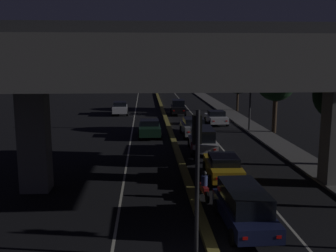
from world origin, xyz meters
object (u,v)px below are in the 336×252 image
at_px(traffic_light_left_of_median, 197,159).
at_px(car_white_fifth, 216,117).
at_px(car_white_third, 202,139).
at_px(car_silver_fourth, 193,127).
at_px(car_taxi_yellow_second, 223,166).
at_px(car_black_sixth, 178,107).
at_px(street_lamp, 246,84).
at_px(car_white_second_oncoming, 120,108).
at_px(car_dark_blue_lead, 244,206).
at_px(motorcycle_red_filtering_near, 204,187).
at_px(car_dark_green_lead_oncoming, 150,128).
at_px(motorcycle_black_filtering_mid, 193,150).

xyz_separation_m(traffic_light_left_of_median, car_white_fifth, (5.69, 27.35, -2.80)).
height_order(car_white_third, car_silver_fourth, car_white_third).
bearing_deg(car_taxi_yellow_second, car_black_sixth, 2.54).
relative_size(street_lamp, car_black_sixth, 1.81).
height_order(traffic_light_left_of_median, car_white_fifth, traffic_light_left_of_median).
relative_size(street_lamp, car_taxi_yellow_second, 1.71).
distance_m(car_taxi_yellow_second, car_white_second_oncoming, 27.50).
bearing_deg(car_dark_blue_lead, traffic_light_left_of_median, 134.72).
xyz_separation_m(car_dark_blue_lead, motorcycle_red_filtering_near, (-1.12, 3.35, -0.29)).
xyz_separation_m(car_white_fifth, car_dark_green_lead_oncoming, (-7.00, -6.15, 0.04)).
bearing_deg(car_black_sixth, motorcycle_red_filtering_near, 179.86).
bearing_deg(street_lamp, car_dark_blue_lead, -104.47).
bearing_deg(traffic_light_left_of_median, car_white_second_oncoming, 97.64).
bearing_deg(car_taxi_yellow_second, car_white_fifth, -7.37).
bearing_deg(car_dark_blue_lead, street_lamp, -15.71).
relative_size(car_white_second_oncoming, motorcycle_black_filtering_mid, 2.37).
relative_size(car_white_third, motorcycle_black_filtering_mid, 2.60).
height_order(car_taxi_yellow_second, car_dark_green_lead_oncoming, car_dark_green_lead_oncoming).
xyz_separation_m(car_black_sixth, motorcycle_red_filtering_near, (-1.19, -29.02, -0.33)).
height_order(car_white_third, car_white_fifth, car_white_third).
height_order(traffic_light_left_of_median, motorcycle_black_filtering_mid, traffic_light_left_of_median).
distance_m(car_white_fifth, motorcycle_red_filtering_near, 22.12).
distance_m(traffic_light_left_of_median, car_white_second_oncoming, 35.62).
height_order(car_dark_blue_lead, car_white_fifth, car_dark_blue_lead).
bearing_deg(car_dark_green_lead_oncoming, car_silver_fourth, 90.11).
bearing_deg(car_taxi_yellow_second, car_white_third, 3.30).
bearing_deg(car_black_sixth, traffic_light_left_of_median, 178.35).
bearing_deg(car_white_third, car_white_fifth, -12.77).
height_order(car_silver_fourth, car_dark_green_lead_oncoming, car_silver_fourth).
bearing_deg(car_silver_fourth, motorcycle_black_filtering_mid, 172.14).
xyz_separation_m(car_white_third, motorcycle_red_filtering_near, (-1.34, -9.79, -0.35)).
bearing_deg(car_silver_fourth, car_taxi_yellow_second, 179.89).
xyz_separation_m(traffic_light_left_of_median, car_silver_fourth, (2.53, 21.25, -2.66)).
distance_m(car_silver_fourth, car_dark_green_lead_oncoming, 3.84).
bearing_deg(street_lamp, car_white_fifth, 116.22).
bearing_deg(car_white_second_oncoming, car_dark_blue_lead, 9.92).
bearing_deg(car_black_sixth, motorcycle_black_filtering_mid, -179.87).
relative_size(car_taxi_yellow_second, car_dark_green_lead_oncoming, 1.07).
bearing_deg(motorcycle_red_filtering_near, car_dark_green_lead_oncoming, 4.47).
distance_m(car_white_fifth, motorcycle_black_filtering_mid, 14.33).
relative_size(traffic_light_left_of_median, car_dark_blue_lead, 1.12).
xyz_separation_m(car_silver_fourth, motorcycle_red_filtering_near, (-1.37, -15.55, -0.26)).
height_order(street_lamp, car_dark_blue_lead, street_lamp).
bearing_deg(car_dark_blue_lead, motorcycle_red_filtering_near, 17.26).
bearing_deg(car_black_sixth, car_white_second_oncoming, 88.30).
xyz_separation_m(traffic_light_left_of_median, car_taxi_yellow_second, (2.67, 8.71, -2.76)).
relative_size(car_silver_fourth, motorcycle_red_filtering_near, 2.29).
height_order(car_black_sixth, motorcycle_red_filtering_near, car_black_sixth).
bearing_deg(car_white_fifth, car_black_sixth, 23.27).
distance_m(car_taxi_yellow_second, car_dark_green_lead_oncoming, 13.11).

